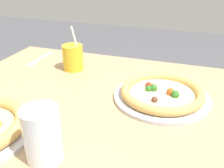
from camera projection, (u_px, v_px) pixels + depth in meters
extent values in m
cube|color=tan|center=(104.00, 110.00, 0.85)|extent=(1.19, 0.90, 0.04)
cylinder|color=#826748|center=(44.00, 117.00, 1.48)|extent=(0.07, 0.07, 0.71)
cylinder|color=#B7B7BC|center=(162.00, 97.00, 0.87)|extent=(0.33, 0.33, 0.01)
cylinder|color=beige|center=(162.00, 94.00, 0.87)|extent=(0.22, 0.22, 0.01)
torus|color=tan|center=(162.00, 92.00, 0.86)|extent=(0.28, 0.28, 0.03)
sphere|color=#BF4C19|center=(171.00, 92.00, 0.86)|extent=(0.03, 0.03, 0.03)
sphere|color=#2D6623|center=(149.00, 89.00, 0.88)|extent=(0.02, 0.02, 0.02)
sphere|color=#2D6623|center=(175.00, 94.00, 0.84)|extent=(0.03, 0.03, 0.03)
sphere|color=#BF4C19|center=(153.00, 86.00, 0.90)|extent=(0.02, 0.02, 0.02)
sphere|color=brown|center=(155.00, 100.00, 0.81)|extent=(0.02, 0.02, 0.02)
sphere|color=maroon|center=(149.00, 85.00, 0.90)|extent=(0.02, 0.02, 0.02)
sphere|color=#2D6623|center=(154.00, 88.00, 0.88)|extent=(0.03, 0.03, 0.03)
cylinder|color=gold|center=(73.00, 57.00, 1.08)|extent=(0.09, 0.09, 0.11)
cylinder|color=white|center=(74.00, 38.00, 1.04)|extent=(0.03, 0.02, 0.10)
cylinder|color=silver|center=(42.00, 135.00, 0.59)|extent=(0.09, 0.09, 0.14)
cube|color=white|center=(34.00, 121.00, 0.57)|extent=(0.03, 0.03, 0.02)
cube|color=white|center=(42.00, 116.00, 0.59)|extent=(0.03, 0.03, 0.02)
cube|color=white|center=(30.00, 122.00, 0.56)|extent=(0.03, 0.03, 0.02)
cube|color=silver|center=(43.00, 57.00, 1.24)|extent=(0.01, 0.16, 0.00)
cube|color=silver|center=(31.00, 64.00, 1.15)|extent=(0.02, 0.04, 0.00)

